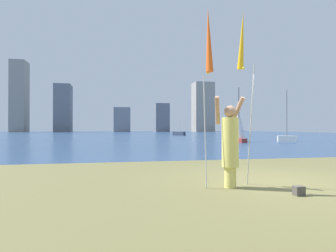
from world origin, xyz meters
TOP-DOWN VIEW (x-y plane):
  - ground at (0.00, 50.95)m, footprint 120.00×138.00m
  - person at (-1.38, -0.44)m, footprint 0.74×0.54m
  - kite_flag_left at (-1.92, -0.59)m, footprint 0.16×0.49m
  - kite_flag_right at (-0.84, 0.06)m, footprint 0.16×0.78m
  - bag at (-0.38, -1.39)m, footprint 0.19×0.16m
  - sailboat_2 at (12.76, 18.21)m, footprint 1.87×1.48m
  - sailboat_3 at (7.95, 18.80)m, footprint 1.52×2.85m
  - sailboat_4 at (8.44, 44.88)m, footprint 2.04×2.65m
  - skyline_tower_0 at (-35.82, 101.15)m, footprint 4.94×6.84m
  - skyline_tower_1 at (-20.98, 100.29)m, footprint 5.53×7.91m
  - skyline_tower_2 at (-0.17, 100.71)m, footprint 6.08×6.23m
  - skyline_tower_3 at (14.75, 99.52)m, footprint 5.23×6.92m
  - skyline_tower_4 at (32.26, 102.08)m, footprint 7.78×6.81m

SIDE VIEW (x-z plane):
  - ground at x=0.00m, z-range -0.12..0.00m
  - bag at x=-0.38m, z-range 0.00..0.18m
  - sailboat_2 at x=12.76m, z-range -2.17..2.83m
  - sailboat_4 at x=8.44m, z-range -1.44..2.18m
  - person at x=-1.38m, z-range -0.02..2.00m
  - sailboat_3 at x=7.95m, z-range -0.87..4.33m
  - kite_flag_left at x=-1.92m, z-range 1.16..5.06m
  - kite_flag_right at x=-0.84m, z-range 1.28..5.41m
  - skyline_tower_2 at x=-0.17m, z-range 0.00..9.06m
  - skyline_tower_3 at x=14.75m, z-range 0.00..10.67m
  - skyline_tower_1 at x=-20.98m, z-range 0.00..16.96m
  - skyline_tower_4 at x=32.26m, z-range 0.00..19.68m
  - skyline_tower_0 at x=-35.82m, z-range 0.00..24.96m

